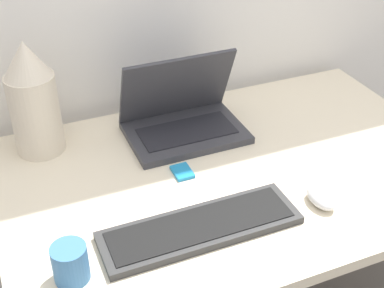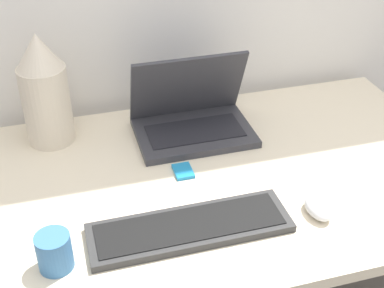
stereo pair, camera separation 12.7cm
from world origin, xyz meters
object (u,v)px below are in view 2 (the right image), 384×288
(keyboard, at_px, (190,228))
(mp3_player, at_px, (183,171))
(mug, at_px, (54,252))
(laptop, at_px, (191,116))
(mouse, at_px, (318,208))
(vase, at_px, (44,90))

(keyboard, relative_size, mp3_player, 7.11)
(keyboard, distance_m, mug, 0.29)
(laptop, distance_m, mp3_player, 0.20)
(laptop, relative_size, keyboard, 0.71)
(mouse, bearing_deg, laptop, 113.42)
(laptop, bearing_deg, keyboard, -106.31)
(laptop, relative_size, mug, 3.93)
(keyboard, height_order, vase, vase)
(mouse, xyz_separation_m, mug, (-0.58, -0.00, 0.02))
(laptop, distance_m, mouse, 0.46)
(keyboard, xyz_separation_m, mug, (-0.29, -0.03, 0.03))
(vase, xyz_separation_m, mp3_player, (0.31, -0.25, -0.15))
(mouse, xyz_separation_m, mp3_player, (-0.25, 0.23, -0.01))
(mouse, distance_m, vase, 0.75)
(vase, distance_m, mug, 0.50)
(mouse, height_order, mug, mug)
(laptop, xyz_separation_m, mp3_player, (-0.07, -0.18, -0.04))
(vase, relative_size, mug, 3.82)
(keyboard, xyz_separation_m, mouse, (0.30, -0.02, 0.01))
(mug, bearing_deg, vase, 87.46)
(mp3_player, relative_size, mug, 0.77)
(mp3_player, xyz_separation_m, mug, (-0.33, -0.24, 0.04))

